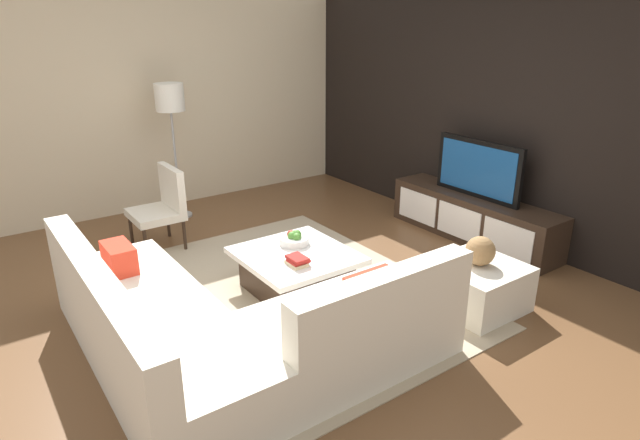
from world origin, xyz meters
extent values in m
plane|color=brown|center=(0.00, 0.00, 0.00)|extent=(14.00, 14.00, 0.00)
cube|color=black|center=(0.00, 2.70, 1.40)|extent=(6.40, 0.12, 2.80)
cube|color=beige|center=(-3.20, 0.20, 1.40)|extent=(0.12, 5.20, 2.80)
cube|color=tan|center=(-0.10, 0.00, 0.01)|extent=(3.23, 2.50, 0.01)
cube|color=#332319|center=(0.00, 2.40, 0.25)|extent=(2.05, 0.47, 0.50)
cube|color=white|center=(-0.63, 2.16, 0.25)|extent=(0.58, 0.01, 0.35)
cube|color=white|center=(0.00, 2.16, 0.25)|extent=(0.58, 0.01, 0.35)
cube|color=white|center=(0.63, 2.16, 0.25)|extent=(0.58, 0.01, 0.35)
cube|color=black|center=(0.00, 2.40, 0.81)|extent=(1.09, 0.05, 0.63)
cube|color=#194C8C|center=(0.00, 2.37, 0.81)|extent=(0.98, 0.01, 0.53)
cube|color=silver|center=(0.20, -1.30, 0.22)|extent=(2.45, 0.85, 0.44)
cube|color=silver|center=(0.20, -1.64, 0.63)|extent=(2.45, 0.18, 0.39)
cube|color=silver|center=(1.00, -0.15, 0.22)|extent=(0.85, 1.46, 0.44)
cube|color=silver|center=(1.34, -0.15, 0.63)|extent=(0.18, 1.46, 0.39)
cube|color=red|center=(-0.54, -1.30, 0.55)|extent=(0.36, 0.20, 0.22)
cube|color=red|center=(1.00, 0.22, 0.47)|extent=(0.60, 0.44, 0.06)
cube|color=#332319|center=(-0.10, 0.10, 0.17)|extent=(0.78, 0.75, 0.33)
cube|color=white|center=(-0.10, 0.10, 0.35)|extent=(0.98, 0.94, 0.05)
cylinder|color=#332319|center=(-2.05, -0.78, 0.19)|extent=(0.04, 0.04, 0.38)
cylinder|color=#332319|center=(-1.57, -0.78, 0.19)|extent=(0.04, 0.04, 0.38)
cylinder|color=#332319|center=(-2.05, -0.36, 0.19)|extent=(0.04, 0.04, 0.38)
cylinder|color=#332319|center=(-1.57, -0.36, 0.19)|extent=(0.04, 0.04, 0.38)
cube|color=silver|center=(-1.81, -0.57, 0.38)|extent=(0.56, 0.50, 0.08)
cube|color=silver|center=(-1.81, -0.36, 0.65)|extent=(0.56, 0.08, 0.45)
cylinder|color=#A5A5AA|center=(-2.62, 0.00, 0.01)|extent=(0.28, 0.28, 0.02)
cylinder|color=#A5A5AA|center=(-2.62, 0.00, 0.67)|extent=(0.03, 0.03, 1.29)
cylinder|color=white|center=(-2.62, 0.00, 1.48)|extent=(0.34, 0.34, 0.32)
cube|color=silver|center=(1.03, 1.20, 0.20)|extent=(0.70, 0.70, 0.40)
cylinder|color=silver|center=(-0.28, 0.20, 0.42)|extent=(0.28, 0.28, 0.07)
sphere|color=#4C8C33|center=(-0.23, 0.20, 0.47)|extent=(0.08, 0.08, 0.08)
sphere|color=#4C8C33|center=(-0.27, 0.22, 0.47)|extent=(0.10, 0.10, 0.10)
sphere|color=#B23326|center=(-0.32, 0.19, 0.47)|extent=(0.08, 0.08, 0.08)
sphere|color=#4C8C33|center=(-0.27, 0.18, 0.47)|extent=(0.08, 0.08, 0.08)
sphere|color=#997247|center=(1.03, 1.20, 0.52)|extent=(0.25, 0.25, 0.25)
cube|color=#CCB78C|center=(0.11, -0.03, 0.39)|extent=(0.18, 0.14, 0.03)
cube|color=maroon|center=(0.12, -0.02, 0.42)|extent=(0.15, 0.16, 0.02)
cube|color=maroon|center=(0.11, -0.02, 0.44)|extent=(0.19, 0.13, 0.03)
camera|label=1|loc=(3.56, -2.25, 2.33)|focal=29.98mm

